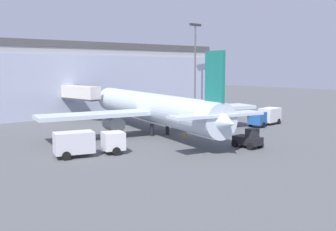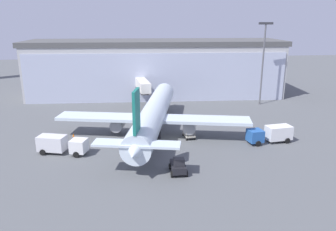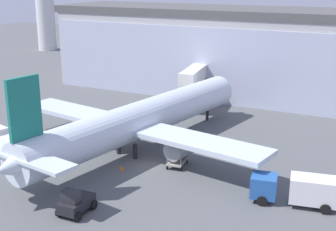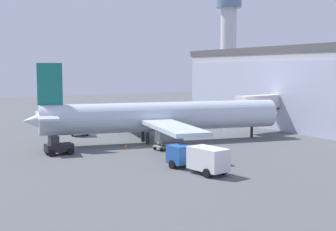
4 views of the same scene
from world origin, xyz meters
TOP-DOWN VIEW (x-y plane):
  - ground at (0.00, 0.00)m, footprint 240.00×240.00m
  - terminal_building at (-0.01, 34.19)m, footprint 64.91×19.19m
  - jet_bridge at (-4.06, 23.79)m, footprint 3.46×11.25m
  - apron_light_mast at (23.15, 21.14)m, footprint 3.20×0.40m
  - airplane at (-3.13, 3.50)m, footprint 32.42×37.20m
  - catering_truck at (-17.45, -3.12)m, footprint 7.62×4.22m
  - fuel_truck at (15.30, -2.65)m, footprint 7.52×3.26m
  - baggage_cart at (2.56, 1.04)m, footprint 1.85×2.93m
  - pushback_tug at (-1.24, -11.70)m, footprint 2.21×3.24m
  - safety_cone_nose at (-2.21, -2.24)m, footprint 0.36×0.36m
  - safety_cone_wingtip at (-16.77, 4.07)m, footprint 0.36×0.36m

SIDE VIEW (x-z plane):
  - ground at x=0.00m, z-range 0.00..0.00m
  - safety_cone_nose at x=-2.21m, z-range 0.00..0.55m
  - safety_cone_wingtip at x=-16.77m, z-range 0.00..0.55m
  - baggage_cart at x=2.56m, z-range -0.25..1.25m
  - pushback_tug at x=-1.24m, z-range -0.18..2.12m
  - catering_truck at x=-17.45m, z-range 0.14..2.79m
  - fuel_truck at x=15.30m, z-range 0.14..2.79m
  - airplane at x=-3.13m, z-range -1.95..9.07m
  - jet_bridge at x=-4.06m, z-range 1.60..7.59m
  - terminal_building at x=-0.01m, z-range 0.00..14.06m
  - apron_light_mast at x=23.15m, z-range 1.74..20.25m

